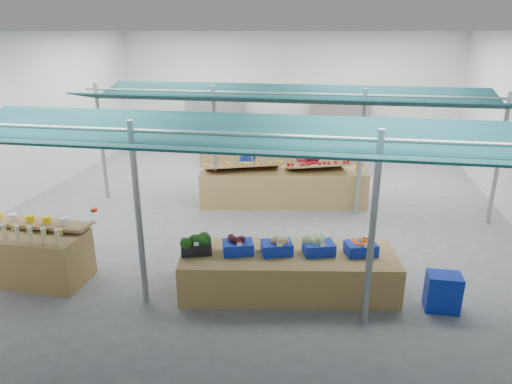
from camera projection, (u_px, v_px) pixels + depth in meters
The scene contains 23 objects.
floor at pixel (251, 215), 11.05m from camera, with size 13.00×13.00×0.00m, color slate.
hall at pixel (262, 96), 11.51m from camera, with size 13.00×13.00×13.00m.
pole_grid at pixel (272, 164), 8.70m from camera, with size 10.00×4.60×3.00m.
awnings at pixel (273, 113), 8.38m from camera, with size 9.50×7.08×0.30m.
back_shelving_left at pixel (215, 124), 16.71m from camera, with size 2.00×0.50×2.00m, color #B23F33.
back_shelving_right at pixel (339, 128), 15.95m from camera, with size 2.00×0.50×2.00m, color #B23F33.
bottle_shelf at pixel (31, 254), 8.06m from camera, with size 2.01×1.21×1.17m.
veg_counter at pixel (288, 272), 7.73m from camera, with size 3.59×1.20×0.70m, color olive.
fruit_counter at pixel (283, 187), 11.64m from camera, with size 4.17×0.99×0.89m, color olive.
far_counter at pixel (282, 153), 14.79m from camera, with size 5.22×1.04×0.94m, color olive.
crate_stack at pixel (443, 292), 7.19m from camera, with size 0.52×0.36×0.62m, color #0F28A8.
vendor_left at pixel (245, 159), 12.73m from camera, with size 0.61×0.40×1.67m, color #1831A0.
vendor_right at pixel (310, 162), 12.43m from camera, with size 0.81×0.63×1.67m, color #A8142C.
crate_broccoli at pixel (196, 244), 7.59m from camera, with size 0.58×0.49×0.35m.
crate_beets at pixel (238, 246), 7.59m from camera, with size 0.58×0.49×0.29m.
crate_celeriac at pixel (277, 245), 7.57m from camera, with size 0.58×0.49×0.31m.
crate_cabbage at pixel (319, 245), 7.55m from camera, with size 0.58×0.49×0.35m.
crate_carrots at pixel (361, 248), 7.56m from camera, with size 0.58×0.49×0.29m.
sparrow at pixel (185, 242), 7.45m from camera, with size 0.12×0.09×0.11m.
pole_ribbon at pixel (94, 211), 8.37m from camera, with size 0.12×0.12×0.28m.
apple_heap_yellow at pixel (244, 165), 11.34m from camera, with size 2.02×1.33×0.27m.
apple_heap_red at pixel (318, 165), 11.35m from camera, with size 1.65×1.19×0.27m.
pineapple at pixel (359, 164), 11.34m from camera, with size 0.14×0.14×0.39m.
Camera 1 is at (1.93, -10.06, 4.20)m, focal length 32.00 mm.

